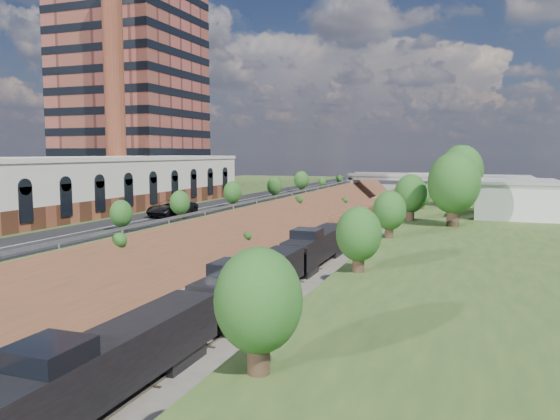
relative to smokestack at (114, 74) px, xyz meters
The scene contains 17 objects.
platform_left 23.05m from the smokestack, 53.13° to the left, with size 44.00×180.00×5.00m, color #345121.
embankment_left 35.58m from the smokestack, ahead, with size 7.07×180.00×7.07m, color brown.
embankment_right 53.39m from the smokestack, ahead, with size 7.07×180.00×7.07m, color brown.
rail_left_track 41.86m from the smokestack, ahead, with size 1.58×180.00×0.18m, color gray.
rail_right_track 46.11m from the smokestack, ahead, with size 1.58×180.00×0.18m, color gray.
road 28.88m from the smokestack, 11.04° to the left, with size 8.00×180.00×0.10m, color black.
guardrail 31.59m from the smokestack, ahead, with size 0.10×171.00×0.70m.
commercial_building 25.69m from the smokestack, 66.04° to the right, with size 14.30×62.30×7.00m.
highrise_tower 19.55m from the smokestack, 116.57° to the left, with size 22.00×22.00×53.90m.
smokestack is the anchor object (origin of this frame).
overpass 77.82m from the smokestack, 61.39° to the left, with size 24.50×8.30×7.40m.
white_building_near 62.29m from the smokestack, ahead, with size 9.00×12.00×4.00m, color silver.
white_building_far 64.31m from the smokestack, 16.97° to the left, with size 8.00×10.00×3.60m, color silver.
tree_right_large 57.52m from the smokestack, 16.80° to the right, with size 5.25×5.25×7.61m.
tree_left_crest 46.95m from the smokestack, 56.09° to the right, with size 2.45×2.45×3.55m.
freight_train 44.70m from the smokestack, ahead, with size 2.89×116.72×4.55m.
suv 34.37m from the smokestack, 41.04° to the right, with size 3.20×6.93×1.93m, color black.
Camera 1 is at (19.40, -18.22, 12.51)m, focal length 35.00 mm.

